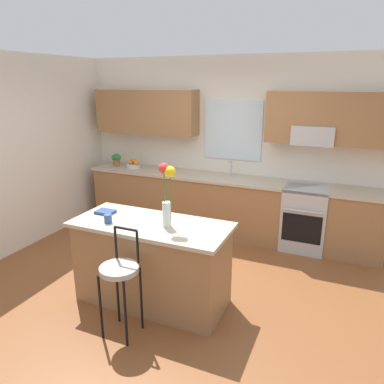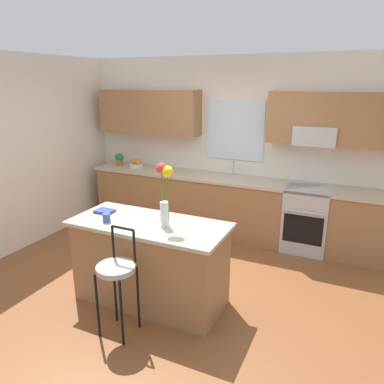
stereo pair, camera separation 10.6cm
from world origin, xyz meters
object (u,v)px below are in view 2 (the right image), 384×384
at_px(bar_stool_near, 117,273).
at_px(potted_plant_small, 119,158).
at_px(kitchen_island, 150,262).
at_px(flower_vase, 165,190).
at_px(oven_range, 306,218).
at_px(mug_ceramic, 107,218).
at_px(cookbook, 105,211).
at_px(fruit_bowl_oranges, 136,164).

bearing_deg(bar_stool_near, potted_plant_small, 124.91).
height_order(kitchen_island, flower_vase, flower_vase).
height_order(oven_range, potted_plant_small, potted_plant_small).
xyz_separation_m(flower_vase, mug_ceramic, (-0.61, -0.15, -0.33)).
bearing_deg(flower_vase, cookbook, 174.97).
height_order(mug_ceramic, fruit_bowl_oranges, fruit_bowl_oranges).
xyz_separation_m(bar_stool_near, potted_plant_small, (-1.86, 2.67, 0.41)).
relative_size(mug_ceramic, fruit_bowl_oranges, 0.37).
distance_m(bar_stool_near, flower_vase, 0.89).
bearing_deg(oven_range, fruit_bowl_oranges, 179.43).
distance_m(oven_range, fruit_bowl_oranges, 2.89).
bearing_deg(mug_ceramic, kitchen_island, 22.80).
height_order(flower_vase, cookbook, flower_vase).
relative_size(kitchen_island, flower_vase, 2.54).
bearing_deg(flower_vase, fruit_bowl_oranges, 129.26).
height_order(mug_ceramic, cookbook, mug_ceramic).
relative_size(oven_range, bar_stool_near, 0.88).
bearing_deg(flower_vase, kitchen_island, 174.00).
bearing_deg(potted_plant_small, kitchen_island, -48.24).
height_order(fruit_bowl_oranges, potted_plant_small, potted_plant_small).
distance_m(bar_stool_near, fruit_bowl_oranges, 3.09).
bearing_deg(cookbook, bar_stool_near, -46.39).
bearing_deg(oven_range, mug_ceramic, -127.82).
bearing_deg(oven_range, kitchen_island, -122.78).
xyz_separation_m(bar_stool_near, cookbook, (-0.60, 0.63, 0.30)).
xyz_separation_m(flower_vase, fruit_bowl_oranges, (-1.73, 2.11, -0.33)).
distance_m(oven_range, mug_ceramic, 2.87).
relative_size(kitchen_island, cookbook, 8.29).
height_order(mug_ceramic, potted_plant_small, potted_plant_small).
relative_size(kitchen_island, potted_plant_small, 7.69).
relative_size(flower_vase, mug_ceramic, 7.26).
xyz_separation_m(mug_ceramic, fruit_bowl_oranges, (-1.11, 2.26, 0.01)).
xyz_separation_m(cookbook, fruit_bowl_oranges, (-0.91, 2.04, 0.04)).
bearing_deg(mug_ceramic, cookbook, 131.95).
distance_m(mug_ceramic, fruit_bowl_oranges, 2.52).
bearing_deg(kitchen_island, cookbook, 175.30).
bearing_deg(oven_range, flower_vase, -118.23).
bearing_deg(kitchen_island, potted_plant_small, 131.76).
xyz_separation_m(kitchen_island, flower_vase, (0.21, -0.02, 0.84)).
distance_m(kitchen_island, bar_stool_near, 0.61).
distance_m(bar_stool_near, mug_ceramic, 0.67).
relative_size(oven_range, mug_ceramic, 10.22).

